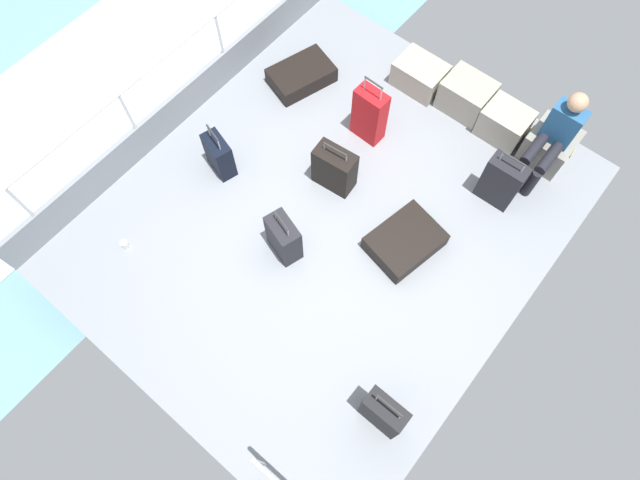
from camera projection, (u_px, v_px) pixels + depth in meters
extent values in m
cube|color=gray|center=(329.00, 217.00, 6.02)|extent=(4.40, 5.20, 0.06)
cube|color=gray|center=(185.00, 101.00, 6.36)|extent=(0.06, 5.20, 0.45)
cylinder|color=silver|center=(31.00, 213.00, 5.45)|extent=(0.04, 0.04, 1.00)
cylinder|color=silver|center=(134.00, 125.00, 5.89)|extent=(0.04, 0.04, 1.00)
cylinder|color=silver|center=(223.00, 49.00, 6.33)|extent=(0.04, 0.04, 1.00)
cylinder|color=silver|center=(169.00, 53.00, 5.65)|extent=(0.04, 4.16, 0.04)
cylinder|color=silver|center=(260.00, 463.00, 4.52)|extent=(0.04, 0.04, 0.95)
cube|color=white|center=(119.00, 74.00, 7.25)|extent=(2.40, 7.28, 0.01)
cube|color=#9E9989|center=(420.00, 75.00, 6.59)|extent=(0.58, 0.44, 0.34)
torus|color=tan|center=(400.00, 59.00, 6.60)|extent=(0.02, 0.12, 0.12)
torus|color=tan|center=(442.00, 84.00, 6.45)|extent=(0.02, 0.12, 0.12)
cube|color=gray|center=(466.00, 95.00, 6.41)|extent=(0.56, 0.45, 0.42)
torus|color=tan|center=(447.00, 78.00, 6.41)|extent=(0.02, 0.12, 0.12)
torus|color=tan|center=(489.00, 104.00, 6.26)|extent=(0.02, 0.12, 0.12)
cube|color=#9E9989|center=(504.00, 123.00, 6.26)|extent=(0.52, 0.41, 0.40)
torus|color=tan|center=(486.00, 107.00, 6.26)|extent=(0.02, 0.12, 0.12)
torus|color=tan|center=(527.00, 131.00, 6.12)|extent=(0.02, 0.12, 0.12)
cube|color=gray|center=(549.00, 146.00, 6.13)|extent=(0.49, 0.50, 0.41)
torus|color=tan|center=(532.00, 129.00, 6.12)|extent=(0.02, 0.12, 0.12)
torus|color=tan|center=(572.00, 154.00, 5.98)|extent=(0.02, 0.12, 0.12)
cube|color=#26598C|center=(563.00, 124.00, 5.70)|extent=(0.34, 0.20, 0.48)
sphere|color=tan|center=(578.00, 102.00, 5.37)|extent=(0.20, 0.20, 0.20)
cylinder|color=black|center=(549.00, 158.00, 5.77)|extent=(0.12, 0.40, 0.12)
cylinder|color=black|center=(531.00, 183.00, 5.93)|extent=(0.11, 0.11, 0.41)
cylinder|color=black|center=(534.00, 149.00, 5.81)|extent=(0.12, 0.40, 0.12)
cylinder|color=black|center=(517.00, 174.00, 5.97)|extent=(0.11, 0.11, 0.41)
cube|color=black|center=(335.00, 169.00, 5.92)|extent=(0.48, 0.29, 0.56)
cylinder|color=#A5A8AD|center=(324.00, 146.00, 5.65)|extent=(0.02, 0.02, 0.10)
cylinder|color=#A5A8AD|center=(346.00, 158.00, 5.59)|extent=(0.02, 0.02, 0.10)
cylinder|color=#2D2D2D|center=(335.00, 149.00, 5.57)|extent=(0.29, 0.05, 0.02)
cube|color=green|center=(341.00, 152.00, 5.81)|extent=(0.05, 0.01, 0.08)
cube|color=black|center=(383.00, 413.00, 4.83)|extent=(0.40, 0.19, 0.63)
cylinder|color=#A5A8AD|center=(377.00, 398.00, 4.50)|extent=(0.02, 0.02, 0.17)
cylinder|color=#A5A8AD|center=(400.00, 417.00, 4.44)|extent=(0.02, 0.02, 0.17)
cylinder|color=#2D2D2D|center=(390.00, 406.00, 4.39)|extent=(0.26, 0.02, 0.02)
cube|color=silver|center=(391.00, 403.00, 4.78)|extent=(0.05, 0.01, 0.08)
cube|color=black|center=(301.00, 75.00, 6.67)|extent=(0.69, 0.86, 0.21)
cube|color=white|center=(327.00, 60.00, 6.73)|extent=(0.05, 0.02, 0.08)
cube|color=black|center=(219.00, 155.00, 6.02)|extent=(0.40, 0.29, 0.50)
cylinder|color=#A5A8AD|center=(209.00, 130.00, 5.75)|extent=(0.02, 0.02, 0.17)
cylinder|color=#A5A8AD|center=(219.00, 145.00, 5.67)|extent=(0.02, 0.02, 0.17)
cylinder|color=#2D2D2D|center=(212.00, 133.00, 5.63)|extent=(0.23, 0.08, 0.02)
cube|color=green|center=(226.00, 145.00, 5.94)|extent=(0.05, 0.02, 0.08)
cube|color=black|center=(284.00, 238.00, 5.58)|extent=(0.43, 0.33, 0.55)
cylinder|color=#A5A8AD|center=(276.00, 215.00, 5.31)|extent=(0.02, 0.02, 0.13)
cylinder|color=#A5A8AD|center=(288.00, 233.00, 5.24)|extent=(0.02, 0.02, 0.13)
cylinder|color=#2D2D2D|center=(281.00, 221.00, 5.22)|extent=(0.24, 0.09, 0.02)
cube|color=green|center=(293.00, 230.00, 5.55)|extent=(0.05, 0.02, 0.08)
cube|color=black|center=(405.00, 241.00, 5.75)|extent=(0.70, 0.83, 0.21)
cube|color=green|center=(432.00, 219.00, 5.79)|extent=(0.05, 0.02, 0.08)
cube|color=black|center=(501.00, 182.00, 5.80)|extent=(0.41, 0.22, 0.65)
cylinder|color=#A5A8AD|center=(502.00, 156.00, 5.48)|extent=(0.02, 0.02, 0.12)
cylinder|color=#A5A8AD|center=(523.00, 169.00, 5.42)|extent=(0.02, 0.02, 0.12)
cylinder|color=#2D2D2D|center=(514.00, 159.00, 5.39)|extent=(0.26, 0.03, 0.02)
cube|color=silver|center=(509.00, 170.00, 5.75)|extent=(0.05, 0.01, 0.08)
cube|color=red|center=(369.00, 115.00, 6.12)|extent=(0.37, 0.22, 0.72)
cylinder|color=#A5A8AD|center=(365.00, 83.00, 5.74)|extent=(0.02, 0.02, 0.18)
cylinder|color=#A5A8AD|center=(381.00, 94.00, 5.68)|extent=(0.02, 0.02, 0.18)
cylinder|color=#2D2D2D|center=(374.00, 83.00, 5.63)|extent=(0.24, 0.03, 0.02)
cube|color=white|center=(377.00, 96.00, 5.94)|extent=(0.05, 0.01, 0.08)
cylinder|color=white|center=(125.00, 244.00, 5.80)|extent=(0.08, 0.08, 0.10)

